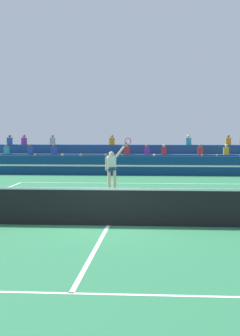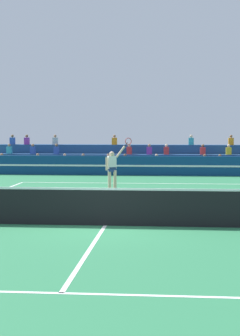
{
  "view_description": "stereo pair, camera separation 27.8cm",
  "coord_description": "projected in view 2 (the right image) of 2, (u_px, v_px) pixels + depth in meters",
  "views": [
    {
      "loc": [
        1.49,
        -15.44,
        2.75
      ],
      "look_at": [
        -0.2,
        7.08,
        1.1
      ],
      "focal_mm": 60.0,
      "sensor_mm": 36.0,
      "label": 1
    },
    {
      "loc": [
        1.77,
        -15.42,
        2.75
      ],
      "look_at": [
        -0.2,
        7.08,
        1.1
      ],
      "focal_mm": 60.0,
      "sensor_mm": 36.0,
      "label": 2
    }
  ],
  "objects": [
    {
      "name": "tennis_player",
      "position": [
        113.0,
        168.0,
        24.09
      ],
      "size": [
        1.14,
        0.67,
        2.35
      ],
      "color": "beige",
      "rests_on": "ground"
    },
    {
      "name": "court_lines",
      "position": [
        105.0,
        225.0,
        15.67
      ],
      "size": [
        11.1,
        23.9,
        0.01
      ],
      "color": "white",
      "rests_on": "ground"
    },
    {
      "name": "tennis_ball",
      "position": [
        122.0,
        209.0,
        18.62
      ],
      "size": [
        0.07,
        0.07,
        0.07
      ],
      "primitive_type": "sphere",
      "color": "#C6DB33",
      "rests_on": "ground"
    },
    {
      "name": "tennis_net",
      "position": [
        105.0,
        206.0,
        15.63
      ],
      "size": [
        12.0,
        0.1,
        1.1
      ],
      "color": "#2D6B38",
      "rests_on": "ground"
    },
    {
      "name": "bleacher_stand",
      "position": [
        140.0,
        161.0,
        34.53
      ],
      "size": [
        17.91,
        2.85,
        2.28
      ],
      "color": "navy",
      "rests_on": "ground"
    },
    {
      "name": "ground_plane",
      "position": [
        105.0,
        226.0,
        15.67
      ],
      "size": [
        120.0,
        120.0,
        0.0
      ],
      "primitive_type": "plane",
      "color": "#2D7A4C"
    },
    {
      "name": "sponsor_banner_wall",
      "position": [
        138.0,
        166.0,
        32.03
      ],
      "size": [
        18.0,
        0.26,
        1.1
      ],
      "color": "navy",
      "rests_on": "ground"
    }
  ]
}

